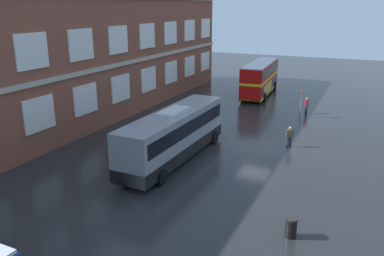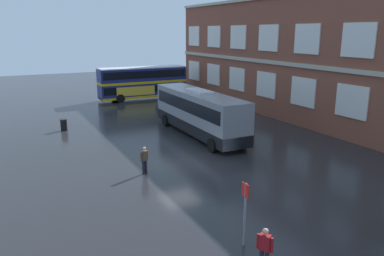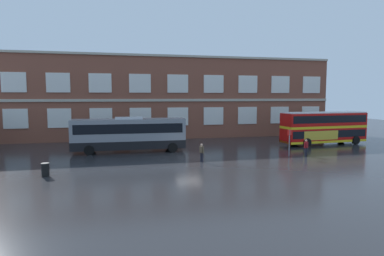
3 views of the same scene
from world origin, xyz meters
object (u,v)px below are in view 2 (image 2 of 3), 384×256
Objects in this scene: waiting_passenger at (144,159)px; station_litter_bin at (64,125)px; bus_stand_flag at (245,208)px; double_decker_near at (143,82)px; second_passenger at (265,248)px; touring_coach at (199,113)px.

waiting_passenger is 1.65× the size of station_litter_bin.
double_decker_near is at bearing 166.62° from bus_stand_flag.
second_passenger is 1.65× the size of station_litter_bin.
bus_stand_flag is (15.57, -6.30, -0.27)m from touring_coach.
waiting_passenger is (6.26, -7.09, -0.98)m from touring_coach.
station_litter_bin is at bearing -171.03° from bus_stand_flag.
second_passenger is at bearing -10.38° from bus_stand_flag.
second_passenger is at bearing -20.94° from touring_coach.
double_decker_near is 26.07m from waiting_passenger.
waiting_passenger is 9.38m from bus_stand_flag.
bus_stand_flag reaches higher than second_passenger.
double_decker_near is at bearing 160.17° from waiting_passenger.
touring_coach is 11.69× the size of station_litter_bin.
second_passenger is 24.12m from station_litter_bin.
touring_coach is 16.80m from bus_stand_flag.
waiting_passenger is 0.63× the size of bus_stand_flag.
bus_stand_flag is at bearing -22.03° from touring_coach.
double_decker_near is at bearing 135.17° from station_litter_bin.
bus_stand_flag reaches higher than waiting_passenger.
second_passenger is (17.28, -6.61, -0.98)m from touring_coach.
bus_stand_flag is at bearing 4.85° from waiting_passenger.
touring_coach is at bearing 157.97° from bus_stand_flag.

